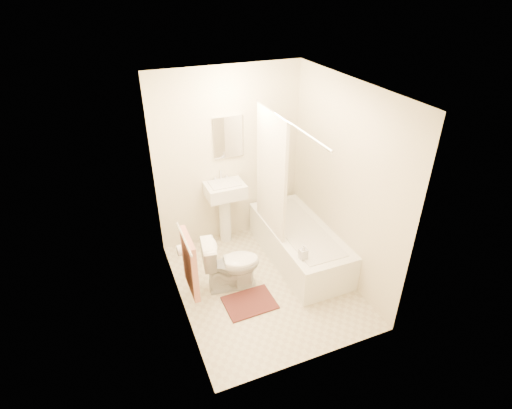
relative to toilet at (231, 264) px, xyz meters
name	(u,v)px	position (x,y,z in m)	size (l,w,h in m)	color
floor	(264,284)	(0.37, -0.12, -0.34)	(2.40, 2.40, 0.00)	beige
ceiling	(266,88)	(0.37, -0.12, 2.06)	(2.40, 2.40, 0.00)	white
wall_back	(229,158)	(0.37, 1.08, 0.86)	(2.00, 0.02, 2.40)	beige
wall_left	(173,218)	(-0.63, -0.12, 0.86)	(0.02, 2.40, 2.40)	beige
wall_right	(343,183)	(1.37, -0.12, 0.86)	(0.02, 2.40, 2.40)	beige
mirror	(229,137)	(0.37, 1.06, 1.16)	(0.40, 0.03, 0.55)	white
curtain_rod	(288,122)	(0.67, -0.02, 1.66)	(0.03, 0.03, 1.70)	silver
shower_curtain	(271,174)	(0.67, 0.38, 0.88)	(0.04, 0.80, 1.55)	silver
towel_bar	(184,239)	(-0.59, -0.37, 0.76)	(0.02, 0.02, 0.60)	silver
towel	(190,264)	(-0.56, -0.37, 0.44)	(0.06, 0.45, 0.66)	#CC7266
toilet_paper	(182,250)	(-0.56, 0.00, 0.36)	(0.12, 0.12, 0.11)	white
toilet	(231,264)	(0.00, 0.00, 0.00)	(0.38, 0.68, 0.67)	white
sink	(225,210)	(0.24, 0.94, 0.17)	(0.51, 0.41, 1.00)	silver
bathtub	(299,243)	(1.00, 0.18, -0.10)	(0.74, 1.68, 0.47)	white
bath_mat	(250,303)	(0.09, -0.37, -0.33)	(0.57, 0.43, 0.02)	#49291B
soap_bottle	(303,252)	(0.74, -0.39, 0.23)	(0.09, 0.09, 0.19)	white
scrub_brush	(280,203)	(1.03, 0.83, 0.16)	(0.07, 0.22, 0.04)	green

